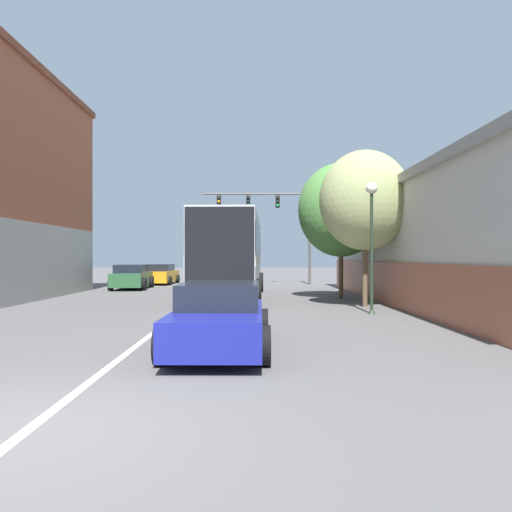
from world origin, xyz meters
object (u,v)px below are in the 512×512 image
Objects in this scene: parked_car_left_near at (132,277)px; street_tree_near at (365,200)px; street_tree_far at (341,210)px; traffic_signal_gantry at (274,214)px; parked_car_left_mid at (160,274)px; street_lamp at (372,227)px; hatchback_foreground at (220,318)px; bus at (231,253)px.

parked_car_left_near is 15.17m from street_tree_near.
traffic_signal_gantry is at bearing 102.14° from street_tree_far.
street_lamp is at bearing -148.13° from parked_car_left_mid.
street_tree_far is (4.51, 11.95, 3.22)m from hatchback_foreground.
traffic_signal_gantry is at bearing 97.83° from street_lamp.
bus reaches higher than parked_car_left_near.
traffic_signal_gantry is (2.10, 23.14, 4.01)m from hatchback_foreground.
hatchback_foreground is 0.73× the size of street_tree_far.
traffic_signal_gantry reaches higher than street_tree_far.
bus is 1.89× the size of street_tree_far.
hatchback_foreground is at bearing -164.28° from parked_car_left_near.
traffic_signal_gantry is at bearing 100.12° from street_tree_near.
traffic_signal_gantry reaches higher than street_lamp.
traffic_signal_gantry reaches higher than hatchback_foreground.
parked_car_left_near is (-5.84, 5.71, -1.34)m from bus.
street_lamp is 0.74× the size of street_tree_near.
hatchback_foreground is at bearing -95.19° from traffic_signal_gantry.
street_tree_near is at bearing -28.55° from hatchback_foreground.
parked_car_left_near is at bearing 47.64° from bus.
traffic_signal_gantry reaches higher than bus.
hatchback_foreground is at bearing -125.90° from street_lamp.
bus is 12.85m from hatchback_foreground.
street_tree_near is (2.64, -14.76, -0.78)m from traffic_signal_gantry.
street_lamp is (4.44, 6.14, 2.12)m from hatchback_foreground.
bus is 10.96m from traffic_signal_gantry.
bus is at bearing 170.23° from street_tree_far.
parked_car_left_near is 0.98× the size of parked_car_left_mid.
traffic_signal_gantry is 11.48m from street_tree_far.
hatchback_foreground is 10.15m from street_tree_near.
parked_car_left_near is 0.73× the size of street_tree_far.
traffic_signal_gantry is (2.38, 10.37, 2.63)m from bus.
parked_car_left_mid is at bearing 130.67° from street_tree_far.
parked_car_left_mid is (-5.47, 23.57, 0.01)m from hatchback_foreground.
street_tree_near is at bearing -143.86° from parked_car_left_mid.
parked_car_left_near is 0.60× the size of traffic_signal_gantry.
parked_car_left_mid is at bearing 14.02° from hatchback_foreground.
traffic_signal_gantry reaches higher than street_tree_near.
street_tree_far reaches higher than bus.
parked_car_left_mid is 18.59m from street_tree_near.
parked_car_left_mid is at bearing 176.77° from traffic_signal_gantry.
street_tree_near reaches higher than bus.
street_tree_near reaches higher than hatchback_foreground.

